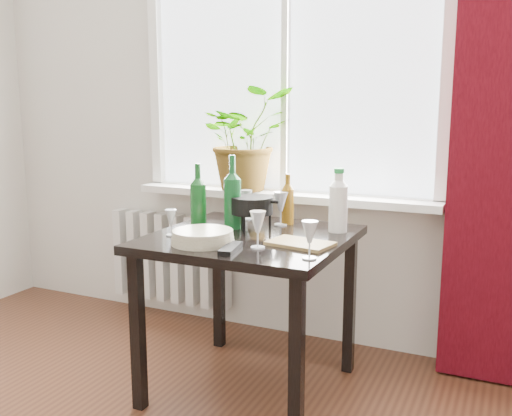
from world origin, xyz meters
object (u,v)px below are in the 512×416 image
at_px(table, 251,255).
at_px(plate_stack, 203,237).
at_px(wine_bottle_left, 198,196).
at_px(wine_bottle_right, 232,192).
at_px(fondue_pot, 252,213).
at_px(cutting_board, 300,243).
at_px(cleaning_bottle, 338,200).
at_px(wineglass_front_left, 171,223).
at_px(wineglass_front_right, 258,229).
at_px(wineglass_far_right, 310,240).
at_px(wineglass_back_center, 281,208).
at_px(bottle_amber, 288,199).
at_px(wineglass_back_left, 246,204).
at_px(radiator, 171,258).
at_px(tv_remote, 230,248).
at_px(potted_plant, 246,139).

relative_size(table, plate_stack, 3.19).
height_order(wine_bottle_left, wine_bottle_right, wine_bottle_right).
distance_m(plate_stack, fondue_pot, 0.35).
relative_size(fondue_pot, cutting_board, 0.88).
height_order(wine_bottle_right, plate_stack, wine_bottle_right).
bearing_deg(wine_bottle_right, cutting_board, -23.25).
relative_size(cleaning_bottle, plate_stack, 1.12).
bearing_deg(wineglass_front_left, wineglass_front_right, -5.36).
bearing_deg(wineglass_far_right, wine_bottle_left, 157.10).
xyz_separation_m(wineglass_back_center, wineglass_front_left, (-0.36, -0.41, -0.02)).
relative_size(table, wineglass_front_right, 5.45).
bearing_deg(bottle_amber, wineglass_back_left, 175.03).
relative_size(radiator, table, 0.94).
bearing_deg(wineglass_front_left, wine_bottle_left, 74.48).
xyz_separation_m(wine_bottle_right, wineglass_front_left, (-0.18, -0.25, -0.12)).
distance_m(radiator, tv_remote, 1.34).
bearing_deg(fondue_pot, wineglass_far_right, -35.15).
distance_m(potted_plant, wineglass_far_right, 1.14).
relative_size(bottle_amber, wineglass_front_left, 2.09).
height_order(wine_bottle_right, fondue_pot, wine_bottle_right).
xyz_separation_m(wine_bottle_right, wineglass_back_left, (-0.04, 0.22, -0.10)).
xyz_separation_m(wineglass_front_right, wineglass_back_center, (-0.09, 0.45, 0.01)).
distance_m(tv_remote, cutting_board, 0.30).
relative_size(wineglass_back_center, wineglass_front_left, 1.40).
height_order(potted_plant, wineglass_front_left, potted_plant).
height_order(cleaning_bottle, cutting_board, cleaning_bottle).
height_order(cleaning_bottle, plate_stack, cleaning_bottle).
bearing_deg(cutting_board, fondue_pot, 147.96).
distance_m(wineglass_back_center, tv_remote, 0.54).
bearing_deg(cutting_board, wineglass_back_left, 138.08).
relative_size(wineglass_front_right, wineglass_back_center, 0.93).
distance_m(bottle_amber, plate_stack, 0.56).
relative_size(radiator, wineglass_back_center, 4.78).
xyz_separation_m(bottle_amber, wineglass_far_right, (0.31, -0.56, -0.05)).
bearing_deg(wineglass_back_left, wineglass_front_right, -59.64).
xyz_separation_m(potted_plant, wineglass_back_center, (0.35, -0.34, -0.30)).
relative_size(wineglass_back_left, plate_stack, 0.57).
height_order(bottle_amber, fondue_pot, bottle_amber).
xyz_separation_m(wine_bottle_left, tv_remote, (0.32, -0.29, -0.15)).
distance_m(wineglass_back_left, fondue_pot, 0.24).
xyz_separation_m(wineglass_far_right, plate_stack, (-0.49, 0.04, -0.05)).
bearing_deg(wineglass_front_right, tv_remote, -135.27).
height_order(potted_plant, wineglass_back_center, potted_plant).
relative_size(wine_bottle_left, wineglass_front_right, 2.01).
distance_m(table, wine_bottle_right, 0.31).
bearing_deg(wineglass_front_right, wineglass_far_right, -15.30).
xyz_separation_m(wine_bottle_right, wineglass_far_right, (0.51, -0.36, -0.10)).
bearing_deg(tv_remote, wineglass_far_right, -8.60).
distance_m(wine_bottle_left, wine_bottle_right, 0.16).
bearing_deg(wineglass_far_right, cutting_board, 119.55).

